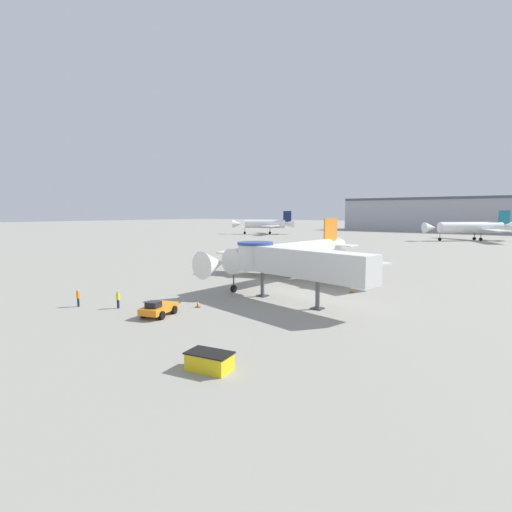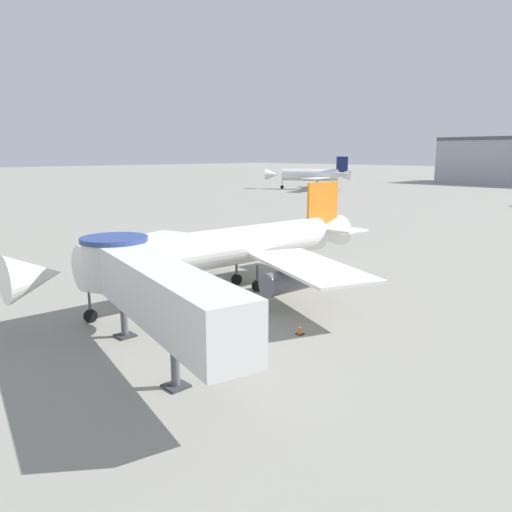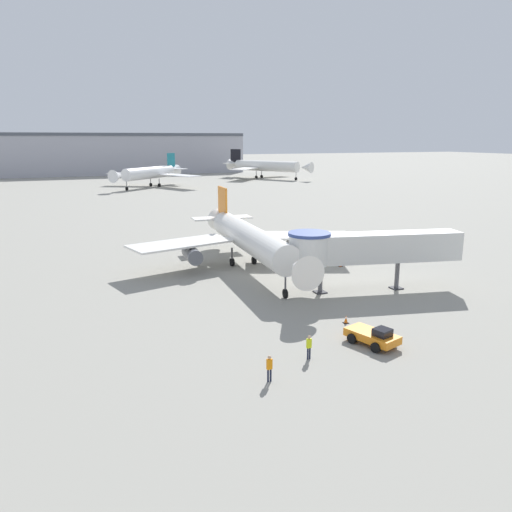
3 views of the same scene
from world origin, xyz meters
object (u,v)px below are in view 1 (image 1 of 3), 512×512
object	(u,v)px
pushback_tug_orange	(158,308)
traffic_cone_starboard_wing	(352,289)
background_jet_navy_tail	(266,224)
traffic_cone_near_nose	(198,304)
ground_crew_marshaller	(78,297)
service_container_yellow	(209,361)
jet_bridge	(289,261)
main_airplane	(290,254)
background_jet_teal_tail	(473,227)
ground_crew_wing_walker	(118,298)

from	to	relation	value
pushback_tug_orange	traffic_cone_starboard_wing	world-z (taller)	pushback_tug_orange
pushback_tug_orange	background_jet_navy_tail	xyz separation A→B (m)	(-71.59, 120.56, 3.75)
traffic_cone_near_nose	ground_crew_marshaller	size ratio (longest dim) A/B	0.40
service_container_yellow	jet_bridge	bearing A→B (deg)	107.07
jet_bridge	background_jet_navy_tail	xyz separation A→B (m)	(-78.37, 108.80, 0.06)
traffic_cone_near_nose	ground_crew_marshaller	bearing A→B (deg)	-145.25
main_airplane	traffic_cone_starboard_wing	xyz separation A→B (m)	(10.50, -3.15, -3.27)
jet_bridge	background_jet_navy_tail	world-z (taller)	background_jet_navy_tail
background_jet_teal_tail	background_jet_navy_tail	distance (m)	79.76
service_container_yellow	traffic_cone_starboard_wing	size ratio (longest dim) A/B	4.10
jet_bridge	ground_crew_wing_walker	size ratio (longest dim) A/B	10.03
ground_crew_wing_walker	pushback_tug_orange	bearing A→B (deg)	-5.74
ground_crew_wing_walker	service_container_yellow	bearing A→B (deg)	-28.70
jet_bridge	traffic_cone_near_nose	xyz separation A→B (m)	(-6.23, -7.24, -4.06)
jet_bridge	ground_crew_marshaller	world-z (taller)	jet_bridge
ground_crew_wing_walker	background_jet_teal_tail	bearing A→B (deg)	74.33
jet_bridge	background_jet_navy_tail	bearing A→B (deg)	138.15
main_airplane	pushback_tug_orange	size ratio (longest dim) A/B	7.11
jet_bridge	main_airplane	bearing A→B (deg)	133.45
pushback_tug_orange	background_jet_navy_tail	world-z (taller)	background_jet_navy_tail
service_container_yellow	background_jet_navy_tail	world-z (taller)	background_jet_navy_tail
jet_bridge	ground_crew_wing_walker	xyz separation A→B (m)	(-12.31, -12.15, -3.39)
jet_bridge	traffic_cone_starboard_wing	xyz separation A→B (m)	(3.22, 8.92, -4.04)
pushback_tug_orange	ground_crew_marshaller	distance (m)	9.65
pushback_tug_orange	traffic_cone_near_nose	xyz separation A→B (m)	(0.55, 4.53, -0.37)
main_airplane	ground_crew_wing_walker	distance (m)	24.88
traffic_cone_near_nose	ground_crew_wing_walker	size ratio (longest dim) A/B	0.40
traffic_cone_starboard_wing	jet_bridge	bearing A→B (deg)	-109.85
ground_crew_marshaller	background_jet_teal_tail	distance (m)	131.13
pushback_tug_orange	ground_crew_wing_walker	xyz separation A→B (m)	(-5.53, -0.38, 0.30)
service_container_yellow	background_jet_navy_tail	xyz separation A→B (m)	(-83.99, 127.12, 3.89)
service_container_yellow	traffic_cone_starboard_wing	world-z (taller)	service_container_yellow
ground_crew_marshaller	background_jet_teal_tail	xyz separation A→B (m)	(17.21, 129.95, 3.43)
pushback_tug_orange	main_airplane	bearing A→B (deg)	73.50
ground_crew_wing_walker	background_jet_navy_tail	bearing A→B (deg)	108.95
pushback_tug_orange	traffic_cone_near_nose	distance (m)	4.58
traffic_cone_starboard_wing	main_airplane	bearing A→B (deg)	163.29
ground_crew_wing_walker	jet_bridge	bearing A→B (deg)	34.92
traffic_cone_starboard_wing	background_jet_navy_tail	xyz separation A→B (m)	(-81.59, 99.87, 4.10)
traffic_cone_near_nose	background_jet_teal_tail	xyz separation A→B (m)	(7.31, 123.08, 4.12)
main_airplane	background_jet_teal_tail	xyz separation A→B (m)	(8.35, 103.77, 0.84)
ground_crew_wing_walker	ground_crew_marshaller	bearing A→B (deg)	-162.57
pushback_tug_orange	traffic_cone_near_nose	world-z (taller)	pushback_tug_orange
traffic_cone_starboard_wing	background_jet_teal_tail	distance (m)	107.02
jet_bridge	pushback_tug_orange	distance (m)	14.07
background_jet_teal_tail	ground_crew_marshaller	bearing A→B (deg)	-49.92
main_airplane	ground_crew_wing_walker	bearing A→B (deg)	-98.08
service_container_yellow	background_jet_navy_tail	distance (m)	152.41
main_airplane	jet_bridge	distance (m)	14.12
ground_crew_wing_walker	traffic_cone_near_nose	bearing A→B (deg)	29.23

